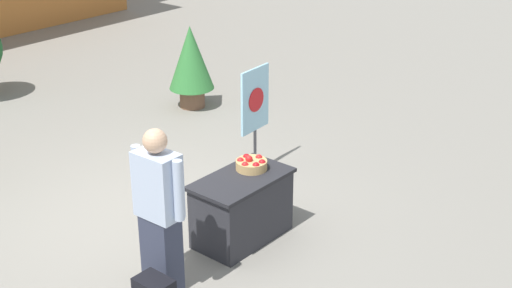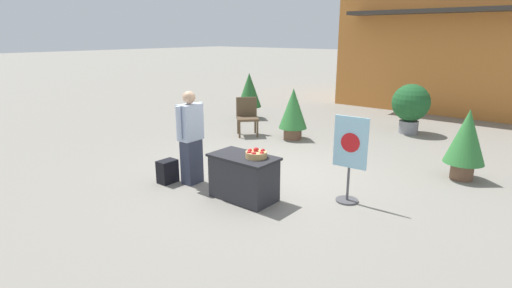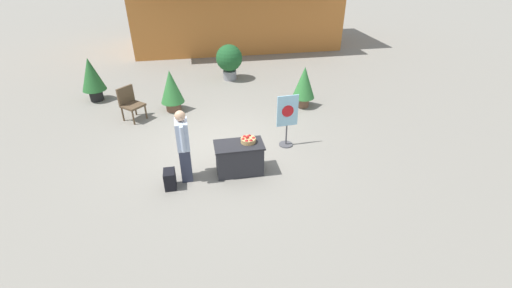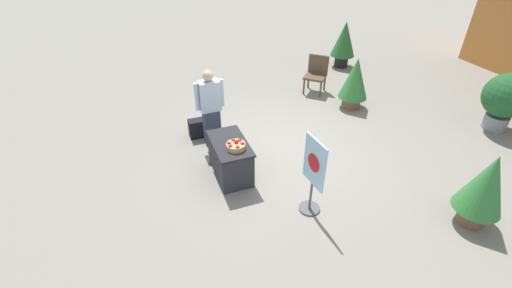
{
  "view_description": "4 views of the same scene",
  "coord_description": "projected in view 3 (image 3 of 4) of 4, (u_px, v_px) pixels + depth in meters",
  "views": [
    {
      "loc": [
        -4.67,
        -5.57,
        4.06
      ],
      "look_at": [
        0.86,
        -0.95,
        0.89
      ],
      "focal_mm": 50.0,
      "sensor_mm": 36.0,
      "label": 1
    },
    {
      "loc": [
        4.39,
        -5.77,
        2.62
      ],
      "look_at": [
        0.7,
        -1.24,
        1.01
      ],
      "focal_mm": 28.0,
      "sensor_mm": 36.0,
      "label": 2
    },
    {
      "loc": [
        -0.47,
        -7.68,
        4.62
      ],
      "look_at": [
        0.78,
        -1.06,
        0.64
      ],
      "focal_mm": 24.0,
      "sensor_mm": 36.0,
      "label": 3
    },
    {
      "loc": [
        5.38,
        -2.53,
        4.18
      ],
      "look_at": [
        0.27,
        -0.61,
        0.51
      ],
      "focal_mm": 24.0,
      "sensor_mm": 36.0,
      "label": 4
    }
  ],
  "objects": [
    {
      "name": "display_table",
      "position": [
        239.0,
        158.0,
        7.81
      ],
      "size": [
        1.11,
        0.62,
        0.74
      ],
      "color": "#2D2D33",
      "rests_on": "ground_plane"
    },
    {
      "name": "potted_plant_near_right",
      "position": [
        304.0,
        84.0,
        10.78
      ],
      "size": [
        0.71,
        0.71,
        1.33
      ],
      "color": "brown",
      "rests_on": "ground_plane"
    },
    {
      "name": "ground_plane",
      "position": [
        219.0,
        148.0,
        8.92
      ],
      "size": [
        120.0,
        120.0,
        0.0
      ],
      "primitive_type": "plane",
      "color": "gray"
    },
    {
      "name": "backpack",
      "position": [
        170.0,
        179.0,
        7.37
      ],
      "size": [
        0.24,
        0.34,
        0.42
      ],
      "color": "black",
      "rests_on": "ground_plane"
    },
    {
      "name": "patio_chair",
      "position": [
        130.0,
        102.0,
        10.1
      ],
      "size": [
        0.78,
        0.78,
        0.99
      ],
      "rotation": [
        0.0,
        0.0,
        5.52
      ],
      "color": "brown",
      "rests_on": "ground_plane"
    },
    {
      "name": "potted_plant_near_left",
      "position": [
        92.0,
        76.0,
        11.19
      ],
      "size": [
        0.76,
        0.76,
        1.45
      ],
      "color": "black",
      "rests_on": "ground_plane"
    },
    {
      "name": "person_visitor",
      "position": [
        184.0,
        146.0,
        7.34
      ],
      "size": [
        0.27,
        0.61,
        1.68
      ],
      "rotation": [
        0.0,
        0.0,
        0.03
      ],
      "color": "#33384C",
      "rests_on": "ground_plane"
    },
    {
      "name": "apple_basket",
      "position": [
        248.0,
        140.0,
        7.67
      ],
      "size": [
        0.34,
        0.34,
        0.16
      ],
      "color": "tan",
      "rests_on": "display_table"
    },
    {
      "name": "potted_plant_far_right",
      "position": [
        171.0,
        89.0,
        10.53
      ],
      "size": [
        0.72,
        0.72,
        1.31
      ],
      "color": "brown",
      "rests_on": "ground_plane"
    },
    {
      "name": "potted_plant_far_left",
      "position": [
        229.0,
        59.0,
        12.98
      ],
      "size": [
        1.0,
        1.0,
        1.34
      ],
      "color": "gray",
      "rests_on": "ground_plane"
    },
    {
      "name": "poster_board",
      "position": [
        287.0,
        119.0,
        8.65
      ],
      "size": [
        0.55,
        0.36,
        1.4
      ],
      "rotation": [
        0.0,
        0.0,
        -1.5
      ],
      "color": "#4C4C51",
      "rests_on": "ground_plane"
    }
  ]
}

